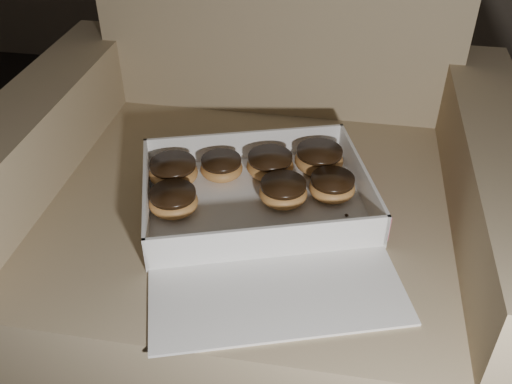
% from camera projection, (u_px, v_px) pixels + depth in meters
% --- Properties ---
extents(armchair, '(0.98, 0.82, 1.02)m').
position_uv_depth(armchair, '(258.00, 224.00, 1.20)').
color(armchair, '#92825D').
rests_on(armchair, floor).
extents(bakery_box, '(0.51, 0.56, 0.07)m').
position_uv_depth(bakery_box, '(261.00, 213.00, 1.00)').
color(bakery_box, white).
rests_on(bakery_box, armchair).
extents(donut_a, '(0.09, 0.09, 0.05)m').
position_uv_depth(donut_a, '(319.00, 159.00, 1.10)').
color(donut_a, '#CD9347').
rests_on(donut_a, bakery_box).
extents(donut_b, '(0.09, 0.09, 0.05)m').
position_uv_depth(donut_b, '(270.00, 165.00, 1.08)').
color(donut_b, '#CD9347').
rests_on(donut_b, bakery_box).
extents(donut_c, '(0.09, 0.09, 0.04)m').
position_uv_depth(donut_c, '(283.00, 192.00, 1.02)').
color(donut_c, '#CD9347').
rests_on(donut_c, bakery_box).
extents(donut_d, '(0.08, 0.08, 0.04)m').
position_uv_depth(donut_d, '(332.00, 186.00, 1.03)').
color(donut_d, '#CD9347').
rests_on(donut_d, bakery_box).
extents(donut_e, '(0.08, 0.08, 0.04)m').
position_uv_depth(donut_e, '(221.00, 167.00, 1.08)').
color(donut_e, '#CD9347').
rests_on(donut_e, bakery_box).
extents(donut_f, '(0.09, 0.09, 0.05)m').
position_uv_depth(donut_f, '(173.00, 172.00, 1.06)').
color(donut_f, '#CD9347').
rests_on(donut_f, bakery_box).
extents(donut_g, '(0.09, 0.09, 0.04)m').
position_uv_depth(donut_g, '(173.00, 201.00, 1.00)').
color(donut_g, '#CD9347').
rests_on(donut_g, bakery_box).
extents(crumb_a, '(0.01, 0.01, 0.00)m').
position_uv_depth(crumb_a, '(350.00, 240.00, 0.95)').
color(crumb_a, black).
rests_on(crumb_a, bakery_box).
extents(crumb_b, '(0.01, 0.01, 0.00)m').
position_uv_depth(crumb_b, '(347.00, 215.00, 1.00)').
color(crumb_b, black).
rests_on(crumb_b, bakery_box).
extents(crumb_c, '(0.01, 0.01, 0.00)m').
position_uv_depth(crumb_c, '(308.00, 224.00, 0.98)').
color(crumb_c, black).
rests_on(crumb_c, bakery_box).
extents(crumb_d, '(0.01, 0.01, 0.00)m').
position_uv_depth(crumb_d, '(276.00, 234.00, 0.96)').
color(crumb_d, black).
rests_on(crumb_d, bakery_box).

